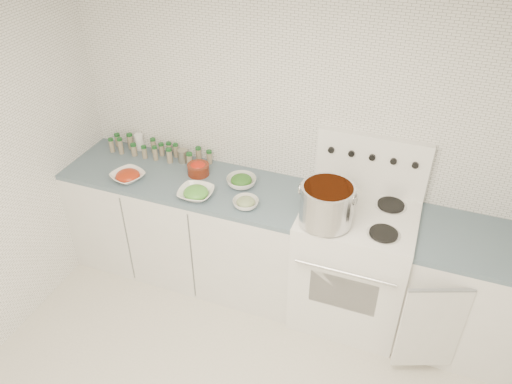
% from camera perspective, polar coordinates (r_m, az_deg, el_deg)
% --- Properties ---
extents(room_walls, '(3.54, 3.04, 2.52)m').
position_cam_1_polar(room_walls, '(2.19, -4.62, -4.34)').
color(room_walls, white).
rests_on(room_walls, ground).
extents(counter_left, '(1.85, 0.62, 0.90)m').
position_cam_1_polar(counter_left, '(4.00, -7.64, -3.82)').
color(counter_left, white).
rests_on(counter_left, ground).
extents(stove, '(0.76, 0.70, 1.36)m').
position_cam_1_polar(stove, '(3.65, 10.99, -7.77)').
color(stove, white).
rests_on(stove, ground).
extents(counter_right, '(0.89, 0.77, 0.90)m').
position_cam_1_polar(counter_right, '(3.71, 23.59, -10.82)').
color(counter_right, white).
rests_on(counter_right, ground).
extents(stock_pot, '(0.36, 0.34, 0.26)m').
position_cam_1_polar(stock_pot, '(3.16, 8.13, -1.23)').
color(stock_pot, silver).
rests_on(stock_pot, stove).
extents(bowl_tomato, '(0.30, 0.30, 0.08)m').
position_cam_1_polar(bowl_tomato, '(3.79, -14.45, 1.79)').
color(bowl_tomato, white).
rests_on(bowl_tomato, counter_left).
extents(bowl_snowpea, '(0.26, 0.26, 0.08)m').
position_cam_1_polar(bowl_snowpea, '(3.51, -6.88, -0.09)').
color(bowl_snowpea, white).
rests_on(bowl_snowpea, counter_left).
extents(bowl_broccoli, '(0.28, 0.28, 0.09)m').
position_cam_1_polar(bowl_broccoli, '(3.60, -1.68, 1.25)').
color(bowl_broccoli, white).
rests_on(bowl_broccoli, counter_left).
extents(bowl_zucchini, '(0.21, 0.21, 0.07)m').
position_cam_1_polar(bowl_zucchini, '(3.39, -1.19, -1.24)').
color(bowl_zucchini, white).
rests_on(bowl_zucchini, counter_left).
extents(bowl_pepper, '(0.16, 0.16, 0.10)m').
position_cam_1_polar(bowl_pepper, '(3.75, -6.61, 2.70)').
color(bowl_pepper, '#612110').
rests_on(bowl_pepper, counter_left).
extents(salt_canister, '(0.09, 0.09, 0.14)m').
position_cam_1_polar(salt_canister, '(4.14, -13.18, 5.60)').
color(salt_canister, white).
rests_on(salt_canister, counter_left).
extents(tin_can, '(0.09, 0.09, 0.10)m').
position_cam_1_polar(tin_can, '(3.91, -8.34, 4.10)').
color(tin_can, gray).
rests_on(tin_can, counter_left).
extents(spice_cluster, '(0.86, 0.16, 0.14)m').
position_cam_1_polar(spice_cluster, '(4.02, -11.42, 4.78)').
color(spice_cluster, gray).
rests_on(spice_cluster, counter_left).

